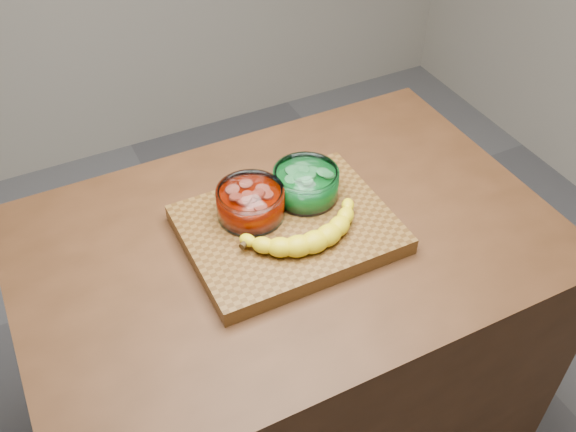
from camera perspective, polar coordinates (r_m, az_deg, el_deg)
name	(u,v)px	position (r m, az deg, el deg)	size (l,w,h in m)	color
counter	(288,354)	(1.78, 0.00, -12.15)	(1.20, 0.80, 0.90)	#4B2B16
cutting_board	(288,229)	(1.42, 0.00, -1.18)	(0.45, 0.35, 0.04)	brown
bowl_red	(251,203)	(1.41, -3.34, 1.15)	(0.15, 0.15, 0.07)	white
bowl_green	(306,184)	(1.46, 1.59, 2.86)	(0.15, 0.15, 0.07)	white
banana	(306,232)	(1.36, 1.66, -1.42)	(0.31, 0.14, 0.04)	yellow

